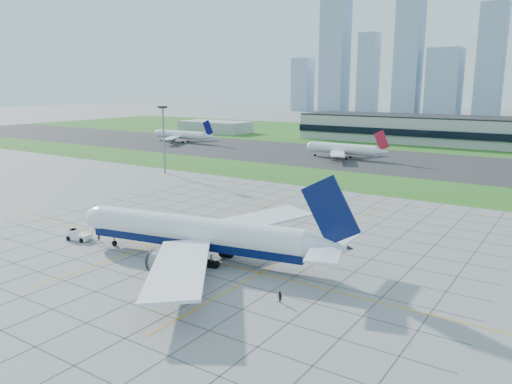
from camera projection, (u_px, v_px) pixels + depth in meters
ground at (192, 252)px, 101.46m from camera, size 1400.00×1400.00×0.00m
grass_median at (361, 182)px, 174.60m from camera, size 700.00×35.00×0.04m
asphalt_taxiway at (409, 162)px, 219.30m from camera, size 700.00×75.00×0.04m
grass_far at (464, 140)px, 308.70m from camera, size 700.00×145.00×0.04m
apron_markings at (226, 239)px, 110.24m from camera, size 120.00×130.00×0.03m
service_block at (215, 127)px, 358.30m from camera, size 50.00×25.00×8.00m
light_mast at (163, 131)px, 188.97m from camera, size 2.50×2.50×25.60m
airliner at (198, 234)px, 96.41m from camera, size 58.59×58.85×18.58m
pushback_tug at (78, 235)px, 109.20m from camera, size 8.17×3.63×2.24m
crew_near at (99, 237)px, 108.50m from camera, size 0.71×0.69×1.64m
crew_far at (280, 297)px, 77.49m from camera, size 1.08×0.95×1.88m
distant_jet_0 at (182, 135)px, 296.36m from camera, size 42.91×42.66×14.08m
distant_jet_1 at (344, 149)px, 230.09m from camera, size 38.04×42.66×14.08m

